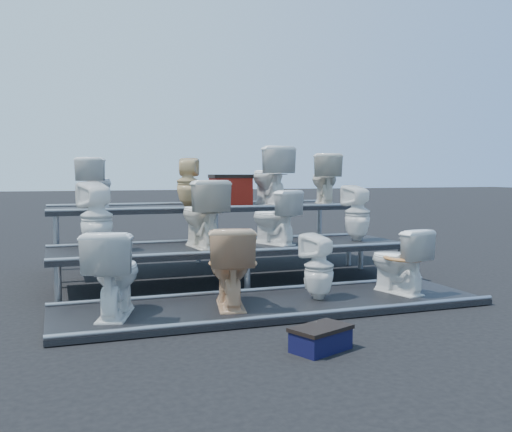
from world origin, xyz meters
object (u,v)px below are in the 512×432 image
object	(u,v)px
toilet_4	(97,217)
red_crate	(230,192)
toilet_10	(270,176)
toilet_11	(325,179)
toilet_1	(230,266)
toilet_8	(96,183)
toilet_6	(274,217)
toilet_9	(188,182)
toilet_3	(398,261)
toilet_5	(202,214)
toilet_7	(357,213)
toilet_0	(114,273)
step_stool	(321,340)
toilet_2	(319,267)

from	to	relation	value
toilet_4	red_crate	size ratio (longest dim) A/B	1.41
toilet_10	toilet_11	world-z (taller)	toilet_10
toilet_1	toilet_11	size ratio (longest dim) A/B	1.02
toilet_4	red_crate	distance (m)	2.45
toilet_1	toilet_4	world-z (taller)	toilet_4
red_crate	toilet_8	bearing A→B (deg)	-173.01
toilet_1	toilet_10	world-z (taller)	toilet_10
red_crate	toilet_10	bearing A→B (deg)	-13.31
toilet_10	toilet_4	bearing A→B (deg)	25.94
toilet_1	toilet_10	bearing A→B (deg)	-106.38
red_crate	toilet_6	bearing A→B (deg)	-83.59
toilet_9	toilet_3	bearing A→B (deg)	143.15
toilet_5	toilet_8	distance (m)	1.73
toilet_10	toilet_11	xyz separation A→B (m)	(0.88, 0.00, -0.05)
toilet_7	toilet_5	bearing A→B (deg)	-10.12
toilet_0	toilet_3	size ratio (longest dim) A/B	1.12
toilet_1	toilet_8	bearing A→B (deg)	-56.58
toilet_0	step_stool	bearing A→B (deg)	152.40
toilet_2	toilet_3	distance (m)	0.92
toilet_4	step_stool	world-z (taller)	toilet_4
toilet_3	red_crate	world-z (taller)	red_crate
toilet_0	toilet_5	bearing A→B (deg)	-114.00
toilet_3	toilet_6	xyz separation A→B (m)	(-0.89, 1.30, 0.39)
toilet_0	toilet_10	distance (m)	3.68
toilet_6	toilet_8	world-z (taller)	toilet_8
toilet_10	toilet_2	bearing A→B (deg)	78.21
toilet_2	toilet_11	xyz separation A→B (m)	(1.35, 2.60, 0.84)
toilet_5	toilet_7	distance (m)	2.03
toilet_6	toilet_7	bearing A→B (deg)	157.65
toilet_7	step_stool	world-z (taller)	toilet_7
toilet_4	toilet_6	distance (m)	2.07
toilet_6	toilet_7	distance (m)	1.14
toilet_1	red_crate	world-z (taller)	red_crate
toilet_0	toilet_5	xyz separation A→B (m)	(1.13, 1.30, 0.41)
toilet_3	toilet_10	distance (m)	2.78
toilet_9	toilet_10	world-z (taller)	toilet_10
toilet_8	toilet_3	bearing A→B (deg)	157.65
toilet_7	toilet_8	world-z (taller)	toilet_8
toilet_6	toilet_8	size ratio (longest dim) A/B	1.00
toilet_2	toilet_8	bearing A→B (deg)	-76.33
red_crate	toilet_0	bearing A→B (deg)	-122.55
toilet_0	toilet_3	world-z (taller)	toilet_0
toilet_1	toilet_4	size ratio (longest dim) A/B	0.99
toilet_0	toilet_8	distance (m)	2.71
toilet_5	toilet_11	xyz separation A→B (m)	(2.21, 1.30, 0.38)
toilet_5	step_stool	size ratio (longest dim) A/B	1.82
toilet_1	toilet_2	bearing A→B (deg)	-168.04
toilet_7	step_stool	xyz separation A→B (m)	(-1.80, -2.64, -0.74)
toilet_6	step_stool	size ratio (longest dim) A/B	1.54
toilet_2	toilet_1	bearing A→B (deg)	-23.18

